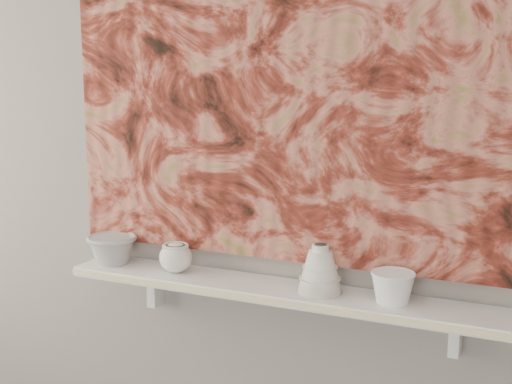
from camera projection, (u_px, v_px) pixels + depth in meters
The scene contains 11 objects.
wall_back at pixel (297, 143), 2.11m from camera, with size 3.60×3.60×0.00m, color gray.
shelf at pixel (284, 292), 2.11m from camera, with size 1.40×0.18×0.03m, color silver.
shelf_stripe at pixel (272, 302), 2.03m from camera, with size 1.40×0.01×0.02m, color beige.
bracket_left at pixel (155, 288), 2.38m from camera, with size 0.03×0.06×0.12m, color silver.
bracket_right at pixel (456, 334), 1.98m from camera, with size 0.03×0.06×0.12m, color silver.
painting at pixel (296, 78), 2.06m from camera, with size 1.50×0.03×1.10m, color maroon.
house_motif at pixel (448, 195), 1.93m from camera, with size 0.09×0.00×0.08m, color black.
bowl_grey at pixel (112, 249), 2.34m from camera, with size 0.17×0.17×0.10m, color #9B9B98, non-canonical shape.
cup_cream at pixel (176, 257), 2.25m from camera, with size 0.10×0.10×0.09m, color silver, non-canonical shape.
bell_vessel at pixel (320, 268), 2.05m from camera, with size 0.13×0.13×0.14m, color silver, non-canonical shape.
bowl_white at pixel (393, 287), 1.97m from camera, with size 0.12×0.12×0.09m, color white, non-canonical shape.
Camera 1 is at (0.75, -0.37, 1.60)m, focal length 50.00 mm.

